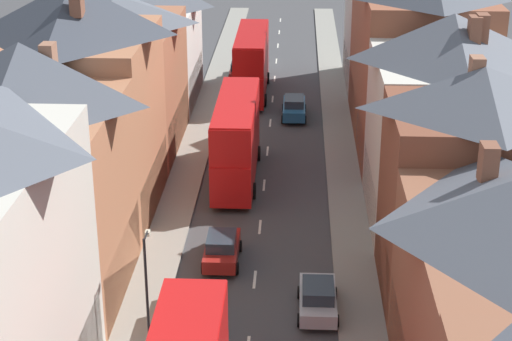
{
  "coord_description": "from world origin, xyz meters",
  "views": [
    {
      "loc": [
        1.88,
        -13.67,
        21.51
      ],
      "look_at": [
        -0.33,
        32.24,
        2.55
      ],
      "focal_mm": 60.0,
      "sensor_mm": 36.0,
      "label": 1
    }
  ],
  "objects_px": {
    "car_mid_white": "(257,55)",
    "double_decker_bus_mid_street": "(236,138)",
    "car_near_silver": "(294,107)",
    "car_parked_right_a": "(318,298)",
    "double_decker_bus_far_approaching": "(251,62)",
    "car_parked_right_b": "(240,70)",
    "street_lamp": "(147,285)",
    "car_parked_left_b": "(235,91)",
    "car_parked_left_a": "(182,308)",
    "car_mid_black": "(222,248)"
  },
  "relations": [
    {
      "from": "car_parked_left_a",
      "to": "car_parked_right_a",
      "type": "distance_m",
      "value": 6.32
    },
    {
      "from": "double_decker_bus_mid_street",
      "to": "car_parked_left_a",
      "type": "relative_size",
      "value": 2.57
    },
    {
      "from": "double_decker_bus_mid_street",
      "to": "car_mid_white",
      "type": "relative_size",
      "value": 2.43
    },
    {
      "from": "car_parked_left_b",
      "to": "car_parked_right_b",
      "type": "bearing_deg",
      "value": 90.0
    },
    {
      "from": "car_parked_left_b",
      "to": "street_lamp",
      "type": "distance_m",
      "value": 35.95
    },
    {
      "from": "street_lamp",
      "to": "car_parked_left_a",
      "type": "bearing_deg",
      "value": 61.91
    },
    {
      "from": "car_near_silver",
      "to": "car_parked_left_b",
      "type": "distance_m",
      "value": 6.44
    },
    {
      "from": "car_mid_white",
      "to": "car_near_silver",
      "type": "bearing_deg",
      "value": -76.97
    },
    {
      "from": "double_decker_bus_mid_street",
      "to": "double_decker_bus_far_approaching",
      "type": "height_order",
      "value": "same"
    },
    {
      "from": "double_decker_bus_mid_street",
      "to": "double_decker_bus_far_approaching",
      "type": "distance_m",
      "value": 18.19
    },
    {
      "from": "car_mid_black",
      "to": "car_mid_white",
      "type": "height_order",
      "value": "car_mid_white"
    },
    {
      "from": "car_near_silver",
      "to": "car_parked_left_b",
      "type": "bearing_deg",
      "value": 139.49
    },
    {
      "from": "car_mid_white",
      "to": "street_lamp",
      "type": "xyz_separation_m",
      "value": [
        -2.45,
        -47.23,
        2.4
      ]
    },
    {
      "from": "double_decker_bus_mid_street",
      "to": "car_parked_right_a",
      "type": "relative_size",
      "value": 2.72
    },
    {
      "from": "car_parked_right_a",
      "to": "car_parked_right_b",
      "type": "bearing_deg",
      "value": 99.09
    },
    {
      "from": "double_decker_bus_mid_street",
      "to": "double_decker_bus_far_approaching",
      "type": "relative_size",
      "value": 1.0
    },
    {
      "from": "car_near_silver",
      "to": "car_parked_right_b",
      "type": "height_order",
      "value": "car_near_silver"
    },
    {
      "from": "double_decker_bus_mid_street",
      "to": "car_near_silver",
      "type": "relative_size",
      "value": 2.38
    },
    {
      "from": "double_decker_bus_far_approaching",
      "to": "car_near_silver",
      "type": "distance_m",
      "value": 7.14
    },
    {
      "from": "car_near_silver",
      "to": "car_mid_white",
      "type": "distance_m",
      "value": 15.97
    },
    {
      "from": "car_parked_left_a",
      "to": "car_parked_left_b",
      "type": "bearing_deg",
      "value": 90.0
    },
    {
      "from": "car_near_silver",
      "to": "car_mid_white",
      "type": "xyz_separation_m",
      "value": [
        -3.6,
        15.56,
        -0.01
      ]
    },
    {
      "from": "double_decker_bus_far_approaching",
      "to": "double_decker_bus_mid_street",
      "type": "bearing_deg",
      "value": -90.0
    },
    {
      "from": "double_decker_bus_far_approaching",
      "to": "car_parked_right_b",
      "type": "distance_m",
      "value": 5.22
    },
    {
      "from": "street_lamp",
      "to": "double_decker_bus_far_approaching",
      "type": "bearing_deg",
      "value": 86.28
    },
    {
      "from": "car_near_silver",
      "to": "car_parked_right_a",
      "type": "xyz_separation_m",
      "value": [
        1.3,
        -28.28,
        -0.06
      ]
    },
    {
      "from": "double_decker_bus_far_approaching",
      "to": "car_mid_white",
      "type": "distance_m",
      "value": 9.91
    },
    {
      "from": "double_decker_bus_far_approaching",
      "to": "car_near_silver",
      "type": "height_order",
      "value": "double_decker_bus_far_approaching"
    },
    {
      "from": "double_decker_bus_mid_street",
      "to": "street_lamp",
      "type": "relative_size",
      "value": 1.96
    },
    {
      "from": "car_mid_white",
      "to": "double_decker_bus_mid_street",
      "type": "bearing_deg",
      "value": -90.02
    },
    {
      "from": "double_decker_bus_mid_street",
      "to": "car_parked_right_a",
      "type": "height_order",
      "value": "double_decker_bus_mid_street"
    },
    {
      "from": "double_decker_bus_far_approaching",
      "to": "car_parked_right_a",
      "type": "distance_m",
      "value": 34.53
    },
    {
      "from": "double_decker_bus_far_approaching",
      "to": "car_near_silver",
      "type": "relative_size",
      "value": 2.38
    },
    {
      "from": "car_parked_right_b",
      "to": "car_parked_left_a",
      "type": "bearing_deg",
      "value": -90.0
    },
    {
      "from": "car_parked_left_a",
      "to": "car_parked_right_b",
      "type": "bearing_deg",
      "value": 90.0
    },
    {
      "from": "street_lamp",
      "to": "car_parked_right_a",
      "type": "bearing_deg",
      "value": 24.75
    },
    {
      "from": "double_decker_bus_mid_street",
      "to": "car_mid_black",
      "type": "height_order",
      "value": "double_decker_bus_mid_street"
    },
    {
      "from": "car_mid_white",
      "to": "car_parked_right_a",
      "type": "bearing_deg",
      "value": -83.62
    },
    {
      "from": "car_near_silver",
      "to": "car_parked_left_a",
      "type": "relative_size",
      "value": 1.08
    },
    {
      "from": "car_parked_left_a",
      "to": "car_mid_black",
      "type": "xyz_separation_m",
      "value": [
        1.3,
        5.93,
        -0.02
      ]
    },
    {
      "from": "double_decker_bus_mid_street",
      "to": "car_parked_right_a",
      "type": "distance_m",
      "value": 16.79
    },
    {
      "from": "car_near_silver",
      "to": "car_parked_right_a",
      "type": "distance_m",
      "value": 28.31
    },
    {
      "from": "car_parked_right_a",
      "to": "street_lamp",
      "type": "bearing_deg",
      "value": -155.25
    },
    {
      "from": "car_near_silver",
      "to": "street_lamp",
      "type": "height_order",
      "value": "street_lamp"
    },
    {
      "from": "car_near_silver",
      "to": "street_lamp",
      "type": "bearing_deg",
      "value": -100.82
    },
    {
      "from": "car_mid_white",
      "to": "car_parked_right_b",
      "type": "distance_m",
      "value": 5.24
    },
    {
      "from": "double_decker_bus_far_approaching",
      "to": "car_parked_right_b",
      "type": "xyz_separation_m",
      "value": [
        -1.29,
        4.64,
        -2.02
      ]
    },
    {
      "from": "double_decker_bus_mid_street",
      "to": "car_mid_black",
      "type": "relative_size",
      "value": 2.72
    },
    {
      "from": "double_decker_bus_mid_street",
      "to": "street_lamp",
      "type": "xyz_separation_m",
      "value": [
        -2.44,
        -19.32,
        0.43
      ]
    },
    {
      "from": "car_parked_left_b",
      "to": "car_mid_white",
      "type": "relative_size",
      "value": 1.01
    }
  ]
}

